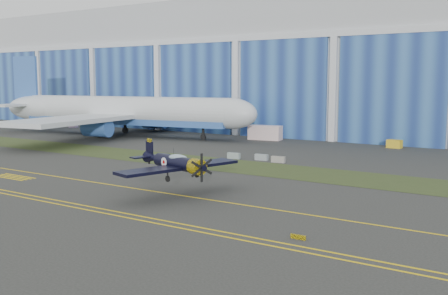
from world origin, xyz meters
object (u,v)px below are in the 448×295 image
Objects in this scene: jetliner at (123,80)px; tug at (394,144)px; warbird at (176,163)px; shipping_container at (265,133)px.

tug is at bearing 2.70° from jetliner.
warbird is 0.21× the size of jetliner.
shipping_container is at bearing 124.55° from warbird.
tug is (54.13, 10.98, -11.23)m from jetliner.
tug is at bearing 96.55° from warbird.
tug is (8.09, 50.89, -2.65)m from warbird.
warbird is 2.50× the size of shipping_container.
jetliner is at bearing 154.66° from warbird.
shipping_container is at bearing -171.90° from tug.
shipping_container reaches higher than tug.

